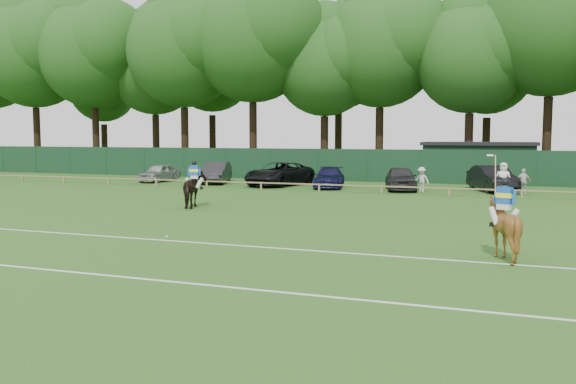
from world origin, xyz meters
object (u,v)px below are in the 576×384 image
at_px(spectator_mid, 523,182).
at_px(sedan_navy, 329,178).
at_px(horse_dark, 194,189).
at_px(spectator_right, 503,178).
at_px(suv_black, 279,174).
at_px(spectator_left, 422,179).
at_px(horse_chestnut, 503,228).
at_px(polo_ball, 167,237).
at_px(utility_shed, 479,162).
at_px(sedan_silver, 159,173).
at_px(sedan_grey, 216,173).
at_px(hatch_grey, 401,178).
at_px(estate_black, 492,179).

bearing_deg(spectator_mid, sedan_navy, 174.05).
relative_size(horse_dark, spectator_right, 1.11).
height_order(horse_dark, spectator_right, spectator_right).
xyz_separation_m(suv_black, spectator_mid, (16.11, -0.89, -0.05)).
relative_size(sedan_navy, spectator_left, 3.01).
distance_m(suv_black, spectator_left, 10.22).
height_order(horse_chestnut, polo_ball, horse_chestnut).
distance_m(horse_dark, horse_chestnut, 16.55).
relative_size(horse_dark, sedan_navy, 0.45).
height_order(spectator_mid, utility_shed, utility_shed).
distance_m(horse_chestnut, sedan_navy, 24.21).
bearing_deg(utility_shed, sedan_silver, -159.66).
bearing_deg(sedan_grey, horse_chestnut, -64.05).
bearing_deg(utility_shed, hatch_grey, -115.15).
xyz_separation_m(spectator_left, spectator_mid, (5.98, 0.40, -0.01)).
relative_size(hatch_grey, spectator_left, 2.93).
bearing_deg(utility_shed, polo_ball, -105.88).
relative_size(hatch_grey, polo_ball, 50.66).
height_order(sedan_silver, spectator_left, spectator_left).
bearing_deg(suv_black, utility_shed, 45.27).
height_order(sedan_silver, spectator_mid, spectator_mid).
bearing_deg(utility_shed, horse_chestnut, -85.59).
height_order(hatch_grey, polo_ball, hatch_grey).
height_order(horse_chestnut, spectator_mid, horse_chestnut).
xyz_separation_m(horse_chestnut, polo_ball, (-11.01, -0.28, -0.86)).
relative_size(horse_chestnut, spectator_left, 1.17).
xyz_separation_m(suv_black, utility_shed, (13.06, 8.55, 0.71)).
height_order(spectator_mid, polo_ball, spectator_mid).
height_order(sedan_navy, polo_ball, sedan_navy).
relative_size(suv_black, spectator_left, 3.83).
xyz_separation_m(hatch_grey, estate_black, (5.59, 1.14, 0.04)).
relative_size(horse_dark, sedan_grey, 0.44).
bearing_deg(spectator_right, spectator_left, -173.79).
distance_m(horse_dark, spectator_right, 18.87).
bearing_deg(utility_shed, horse_dark, -118.66).
xyz_separation_m(spectator_right, utility_shed, (-1.93, 9.76, 0.58)).
bearing_deg(sedan_navy, horse_dark, -114.48).
height_order(spectator_right, utility_shed, utility_shed).
distance_m(spectator_right, polo_ball, 23.34).
height_order(sedan_navy, spectator_right, spectator_right).
bearing_deg(spectator_right, sedan_silver, -177.63).
distance_m(horse_dark, utility_shed, 25.41).
bearing_deg(sedan_navy, horse_chestnut, -73.45).
height_order(polo_ball, utility_shed, utility_shed).
xyz_separation_m(horse_chestnut, sedan_grey, (-20.55, 21.97, -0.11)).
xyz_separation_m(horse_chestnut, sedan_silver, (-25.28, 21.74, -0.22)).
bearing_deg(sedan_grey, sedan_navy, -21.64).
height_order(estate_black, utility_shed, utility_shed).
height_order(estate_black, polo_ball, estate_black).
distance_m(horse_dark, sedan_navy, 13.63).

